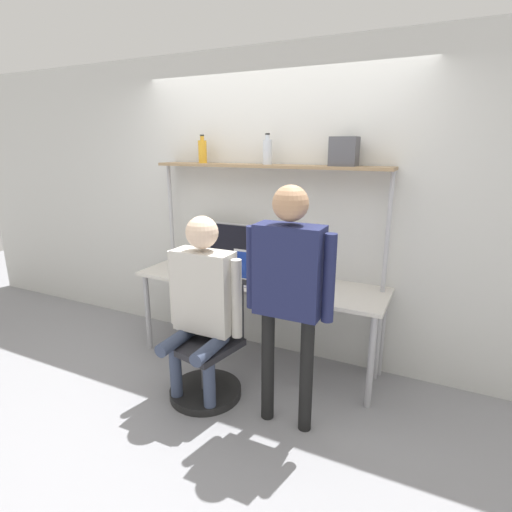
{
  "coord_description": "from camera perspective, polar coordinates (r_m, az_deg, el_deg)",
  "views": [
    {
      "loc": [
        1.41,
        -2.62,
        1.89
      ],
      "look_at": [
        0.2,
        -0.13,
        1.13
      ],
      "focal_mm": 28.0,
      "sensor_mm": 36.0,
      "label": 1
    }
  ],
  "objects": [
    {
      "name": "person_seated",
      "position": [
        2.96,
        -7.73,
        -5.52
      ],
      "size": [
        0.62,
        0.48,
        1.42
      ],
      "color": "#38425B",
      "rests_on": "ground_plane"
    },
    {
      "name": "bottle_amber",
      "position": [
        3.73,
        -7.65,
        14.64
      ],
      "size": [
        0.08,
        0.08,
        0.25
      ],
      "color": "gold",
      "rests_on": "shelf_unit"
    },
    {
      "name": "bottle_clear",
      "position": [
        3.42,
        1.64,
        14.73
      ],
      "size": [
        0.08,
        0.08,
        0.25
      ],
      "color": "silver",
      "rests_on": "shelf_unit"
    },
    {
      "name": "office_chair",
      "position": [
        3.23,
        -6.82,
        -14.66
      ],
      "size": [
        0.56,
        0.56,
        0.91
      ],
      "color": "black",
      "rests_on": "ground_plane"
    },
    {
      "name": "monitor",
      "position": [
        3.71,
        -5.0,
        1.86
      ],
      "size": [
        0.6,
        0.22,
        0.44
      ],
      "color": "#B7B7BC",
      "rests_on": "desk"
    },
    {
      "name": "desk",
      "position": [
        3.48,
        0.2,
        -4.61
      ],
      "size": [
        2.19,
        0.61,
        0.78
      ],
      "color": "beige",
      "rests_on": "ground_plane"
    },
    {
      "name": "ground_plane",
      "position": [
        3.53,
        -2.18,
        -17.01
      ],
      "size": [
        12.0,
        12.0,
        0.0
      ],
      "primitive_type": "plane",
      "color": "gray"
    },
    {
      "name": "wall_back",
      "position": [
        3.61,
        2.51,
        6.78
      ],
      "size": [
        8.0,
        0.06,
        2.7
      ],
      "color": "silver",
      "rests_on": "ground_plane"
    },
    {
      "name": "shelf_unit",
      "position": [
        3.44,
        1.47,
        8.94
      ],
      "size": [
        2.08,
        0.24,
        1.74
      ],
      "color": "#997A56",
      "rests_on": "ground_plane"
    },
    {
      "name": "person_standing",
      "position": [
        2.56,
        4.7,
        -3.32
      ],
      "size": [
        0.6,
        0.23,
        1.67
      ],
      "color": "black",
      "rests_on": "ground_plane"
    },
    {
      "name": "storage_box",
      "position": [
        3.21,
        12.47,
        14.38
      ],
      "size": [
        0.2,
        0.16,
        0.22
      ],
      "color": "#4C4C51",
      "rests_on": "shelf_unit"
    },
    {
      "name": "laptop",
      "position": [
        3.41,
        -1.42,
        -2.47
      ],
      "size": [
        0.32,
        0.26,
        0.25
      ],
      "color": "#BCBCC1",
      "rests_on": "desk"
    },
    {
      "name": "cell_phone",
      "position": [
        3.29,
        2.59,
        -4.32
      ],
      "size": [
        0.07,
        0.15,
        0.01
      ],
      "color": "#264C8C",
      "rests_on": "desk"
    }
  ]
}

